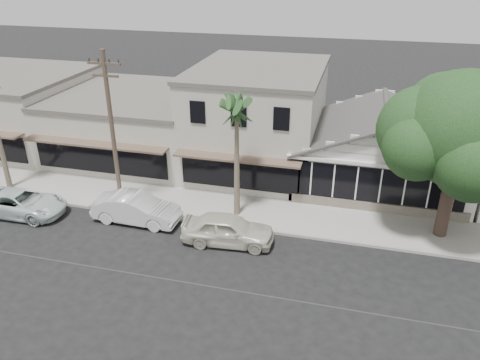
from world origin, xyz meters
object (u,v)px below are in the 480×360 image
(utility_pole, at_px, (112,131))
(car_1, at_px, (136,209))
(car_2, at_px, (21,203))
(car_0, at_px, (228,229))
(shade_tree, at_px, (459,131))

(utility_pole, bearing_deg, car_1, -32.70)
(utility_pole, height_order, car_2, utility_pole)
(car_0, height_order, car_1, car_1)
(car_1, xyz_separation_m, car_2, (-6.58, -0.87, -0.08))
(utility_pole, bearing_deg, shade_tree, 6.27)
(car_1, relative_size, shade_tree, 0.55)
(car_1, relative_size, car_2, 0.94)
(car_1, bearing_deg, car_2, 98.70)
(utility_pole, xyz_separation_m, shade_tree, (17.05, 1.87, 0.88))
(car_0, height_order, shade_tree, shade_tree)
(car_0, relative_size, car_1, 0.97)
(car_0, bearing_deg, car_2, 85.82)
(utility_pole, relative_size, shade_tree, 1.05)
(car_0, bearing_deg, car_1, 77.09)
(car_2, height_order, shade_tree, shade_tree)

